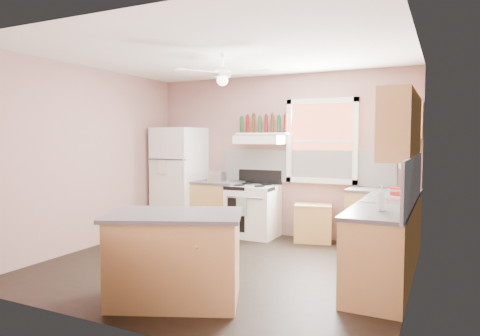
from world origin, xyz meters
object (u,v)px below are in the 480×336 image
at_px(cart, 313,224).
at_px(stove, 253,211).
at_px(refrigerator, 180,179).
at_px(island, 176,259).
at_px(toaster, 217,177).

bearing_deg(cart, stove, 170.12).
bearing_deg(refrigerator, island, -53.56).
xyz_separation_m(toaster, stove, (0.63, 0.10, -0.56)).
xyz_separation_m(stove, cart, (1.01, 0.07, -0.14)).
bearing_deg(refrigerator, stove, 4.37).
bearing_deg(stove, toaster, -170.13).
height_order(refrigerator, cart, refrigerator).
bearing_deg(island, stove, 76.03).
distance_m(refrigerator, island, 3.52).
bearing_deg(stove, refrigerator, -178.02).
height_order(refrigerator, stove, refrigerator).
height_order(refrigerator, toaster, refrigerator).
relative_size(refrigerator, island, 1.47).
bearing_deg(cart, refrigerator, 168.45).
distance_m(refrigerator, cart, 2.53).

